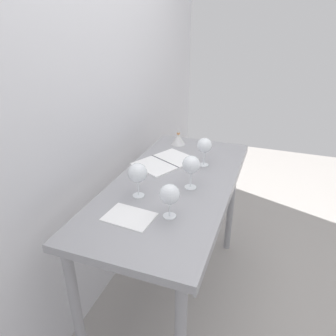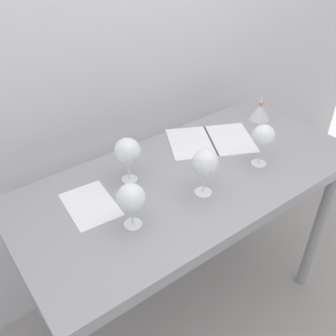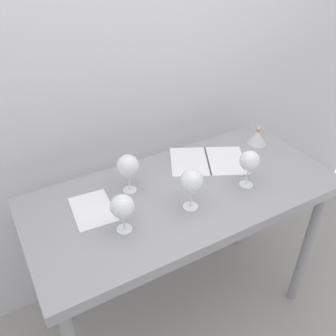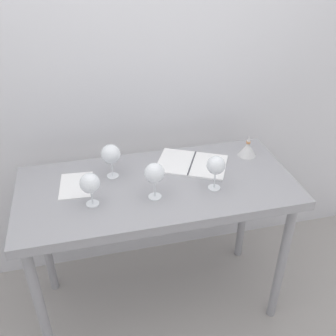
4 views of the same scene
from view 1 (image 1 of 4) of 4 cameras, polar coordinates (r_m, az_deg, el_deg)
name	(u,v)px [view 1 (image 1 of 4)]	position (r m, az deg, el deg)	size (l,w,h in m)	color
ground_plane	(172,296)	(2.33, 0.70, -22.29)	(6.00, 6.00, 0.00)	#9E9994
back_wall	(90,104)	(1.83, -13.97, 11.28)	(3.80, 0.04, 2.60)	silver
steel_counter	(174,197)	(1.82, 1.02, -5.38)	(1.40, 0.65, 0.90)	#929297
wine_glass_far_left	(137,174)	(1.58, -5.57, -1.01)	(0.10, 0.10, 0.18)	white
wine_glass_near_center	(191,165)	(1.65, 4.25, 0.50)	(0.10, 0.10, 0.19)	white
wine_glass_near_left	(170,195)	(1.41, 0.28, -4.90)	(0.09, 0.09, 0.17)	white
wine_glass_near_right	(205,146)	(1.92, 6.68, 4.02)	(0.09, 0.09, 0.18)	white
open_notebook	(165,162)	(2.00, -0.57, 1.15)	(0.44, 0.39, 0.01)	white
tasting_sheet_lower	(129,217)	(1.48, -7.05, -8.78)	(0.16, 0.22, 0.00)	white
decanter_funnel	(178,139)	(2.28, 1.88, 5.31)	(0.10, 0.10, 0.12)	silver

